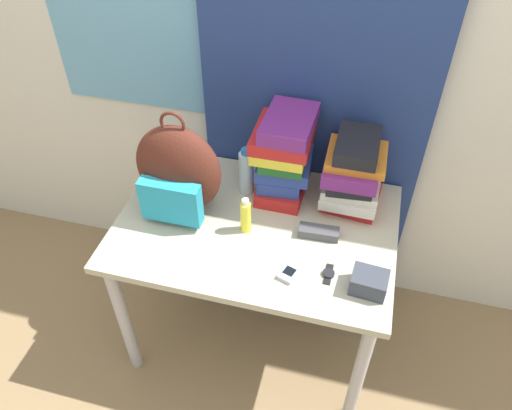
{
  "coord_description": "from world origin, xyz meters",
  "views": [
    {
      "loc": [
        0.34,
        -0.94,
        2.08
      ],
      "look_at": [
        0.0,
        0.37,
        0.81
      ],
      "focal_mm": 35.0,
      "sensor_mm": 36.0,
      "label": 1
    }
  ],
  "objects": [
    {
      "name": "ground_plane",
      "position": [
        0.0,
        0.0,
        0.0
      ],
      "size": [
        12.0,
        12.0,
        0.0
      ],
      "primitive_type": "plane",
      "color": "#8C704C"
    },
    {
      "name": "wall_back",
      "position": [
        -0.0,
        0.82,
        1.25
      ],
      "size": [
        6.0,
        0.06,
        2.5
      ],
      "color": "silver",
      "rests_on": "ground_plane"
    },
    {
      "name": "curtain_blue",
      "position": [
        0.13,
        0.76,
        1.25
      ],
      "size": [
        0.91,
        0.04,
        2.5
      ],
      "color": "navy",
      "rests_on": "ground_plane"
    },
    {
      "name": "desk",
      "position": [
        0.0,
        0.37,
        0.62
      ],
      "size": [
        1.07,
        0.73,
        0.71
      ],
      "color": "#B7B299",
      "rests_on": "ground_plane"
    },
    {
      "name": "backpack",
      "position": [
        -0.31,
        0.38,
        0.9
      ],
      "size": [
        0.33,
        0.21,
        0.44
      ],
      "color": "#512319",
      "rests_on": "desk"
    },
    {
      "name": "book_stack_left",
      "position": [
        0.06,
        0.58,
        0.9
      ],
      "size": [
        0.23,
        0.27,
        0.36
      ],
      "color": "red",
      "rests_on": "desk"
    },
    {
      "name": "book_stack_center",
      "position": [
        0.33,
        0.58,
        0.86
      ],
      "size": [
        0.24,
        0.28,
        0.31
      ],
      "color": "red",
      "rests_on": "desk"
    },
    {
      "name": "water_bottle",
      "position": [
        -0.09,
        0.54,
        0.82
      ],
      "size": [
        0.06,
        0.06,
        0.21
      ],
      "color": "silver",
      "rests_on": "desk"
    },
    {
      "name": "sports_bottle",
      "position": [
        0.01,
        0.57,
        0.84
      ],
      "size": [
        0.07,
        0.07,
        0.26
      ],
      "color": "white",
      "rests_on": "desk"
    },
    {
      "name": "sunscreen_bottle",
      "position": [
        -0.03,
        0.33,
        0.79
      ],
      "size": [
        0.04,
        0.04,
        0.15
      ],
      "color": "yellow",
      "rests_on": "desk"
    },
    {
      "name": "cell_phone",
      "position": [
        0.17,
        0.16,
        0.72
      ],
      "size": [
        0.08,
        0.1,
        0.02
      ],
      "color": "#B7BCC6",
      "rests_on": "desk"
    },
    {
      "name": "sunglasses_case",
      "position": [
        0.24,
        0.37,
        0.73
      ],
      "size": [
        0.15,
        0.06,
        0.04
      ],
      "color": "#47474C",
      "rests_on": "desk"
    },
    {
      "name": "camera_pouch",
      "position": [
        0.44,
        0.16,
        0.75
      ],
      "size": [
        0.13,
        0.11,
        0.07
      ],
      "color": "#383D47",
      "rests_on": "desk"
    },
    {
      "name": "wristwatch",
      "position": [
        0.31,
        0.19,
        0.72
      ],
      "size": [
        0.04,
        0.09,
        0.01
      ],
      "color": "black",
      "rests_on": "desk"
    }
  ]
}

